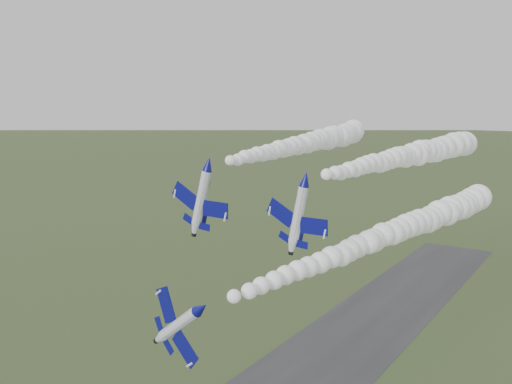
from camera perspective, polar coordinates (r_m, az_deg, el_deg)
jet_lead at (r=68.76m, az=-5.52°, el=-11.51°), size 6.70×12.66×8.42m
smoke_trail_jet_lead at (r=98.54m, az=12.99°, el=-4.18°), size 19.22×76.08×5.60m
jet_pair_left at (r=93.87m, az=-4.84°, el=2.83°), size 11.43×14.24×4.35m
smoke_trail_jet_pair_left at (r=124.31m, az=4.91°, el=4.87°), size 5.86×64.45×5.73m
jet_pair_right at (r=82.87m, az=4.91°, el=1.31°), size 10.84×13.17×3.76m
smoke_trail_jet_pair_right at (r=112.65m, az=15.08°, el=3.55°), size 12.40×63.25×5.61m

